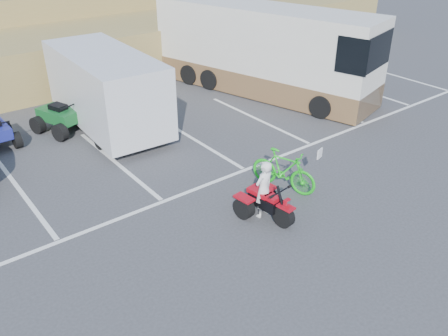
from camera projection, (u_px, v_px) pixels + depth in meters
ground at (221, 249)px, 10.30m from camera, size 100.00×100.00×0.00m
parking_stripes at (159, 167)px, 13.58m from camera, size 28.00×5.16×0.01m
grass_embankment at (3, 43)px, 20.35m from camera, size 40.00×8.50×3.10m
red_trike_atv at (267, 217)px, 11.35m from camera, size 1.22×1.53×0.92m
rider at (264, 189)px, 11.10m from camera, size 0.57×0.41×1.46m
green_dirt_bike at (284, 170)px, 12.26m from camera, size 1.06×1.91×1.10m
cargo_trailer at (106, 88)px, 15.39m from camera, size 2.41×5.50×2.53m
rv_motorhome at (263, 56)px, 18.52m from camera, size 4.61×9.36×3.26m
quad_atv_green at (62, 131)px, 15.72m from camera, size 1.69×1.94×1.07m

